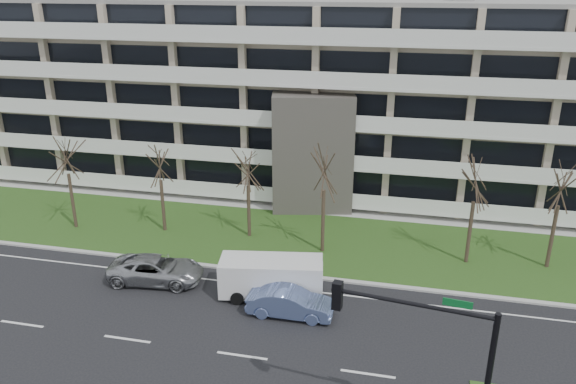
% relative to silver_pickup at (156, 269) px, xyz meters
% --- Properties ---
extents(ground, '(160.00, 160.00, 0.00)m').
position_rel_silver_pickup_xyz_m(ground, '(7.01, -5.66, -0.77)').
color(ground, black).
rests_on(ground, ground).
extents(grass_verge, '(90.00, 10.00, 0.06)m').
position_rel_silver_pickup_xyz_m(grass_verge, '(7.01, 7.34, -0.74)').
color(grass_verge, '#2B4F1A').
rests_on(grass_verge, ground).
extents(curb, '(90.00, 0.35, 0.12)m').
position_rel_silver_pickup_xyz_m(curb, '(7.01, 2.34, -0.71)').
color(curb, '#B2B2AD').
rests_on(curb, ground).
extents(sidewalk, '(90.00, 2.00, 0.08)m').
position_rel_silver_pickup_xyz_m(sidewalk, '(7.01, 12.84, -0.73)').
color(sidewalk, '#B2B2AD').
rests_on(sidewalk, ground).
extents(lane_edge_line, '(90.00, 0.12, 0.01)m').
position_rel_silver_pickup_xyz_m(lane_edge_line, '(7.01, 0.84, -0.77)').
color(lane_edge_line, white).
rests_on(lane_edge_line, ground).
extents(apartment_building, '(60.50, 15.10, 18.75)m').
position_rel_silver_pickup_xyz_m(apartment_building, '(7.00, 19.66, 6.84)').
color(apartment_building, '#B6A78E').
rests_on(apartment_building, ground).
extents(silver_pickup, '(5.78, 3.12, 1.54)m').
position_rel_silver_pickup_xyz_m(silver_pickup, '(0.00, 0.00, 0.00)').
color(silver_pickup, '#A4A5AB').
rests_on(silver_pickup, ground).
extents(blue_sedan, '(4.61, 1.65, 1.51)m').
position_rel_silver_pickup_xyz_m(blue_sedan, '(8.50, -1.76, -0.01)').
color(blue_sedan, '#7086C3').
rests_on(blue_sedan, ground).
extents(white_van, '(6.02, 3.07, 2.23)m').
position_rel_silver_pickup_xyz_m(white_van, '(7.11, -0.02, 0.56)').
color(white_van, white).
rests_on(white_van, ground).
extents(traffic_signal, '(5.86, 1.08, 6.83)m').
position_rel_silver_pickup_xyz_m(traffic_signal, '(15.43, -9.67, 3.65)').
color(traffic_signal, black).
rests_on(traffic_signal, ground).
extents(tree_1, '(3.65, 3.65, 7.30)m').
position_rel_silver_pickup_xyz_m(tree_1, '(-9.00, 5.80, 4.90)').
color(tree_1, '#382B21').
rests_on(tree_1, ground).
extents(tree_2, '(3.41, 3.41, 6.82)m').
position_rel_silver_pickup_xyz_m(tree_2, '(-2.51, 6.70, 4.53)').
color(tree_2, '#382B21').
rests_on(tree_2, ground).
extents(tree_3, '(3.36, 3.36, 6.72)m').
position_rel_silver_pickup_xyz_m(tree_3, '(3.64, 7.13, 4.45)').
color(tree_3, '#382B21').
rests_on(tree_3, ground).
extents(tree_4, '(3.86, 3.86, 7.72)m').
position_rel_silver_pickup_xyz_m(tree_4, '(8.98, 5.96, 5.23)').
color(tree_4, '#382B21').
rests_on(tree_4, ground).
extents(tree_5, '(3.70, 3.70, 7.41)m').
position_rel_silver_pickup_xyz_m(tree_5, '(18.12, 6.45, 4.99)').
color(tree_5, '#382B21').
rests_on(tree_5, ground).
extents(tree_6, '(3.72, 3.72, 7.43)m').
position_rel_silver_pickup_xyz_m(tree_6, '(22.99, 6.88, 5.01)').
color(tree_6, '#382B21').
rests_on(tree_6, ground).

